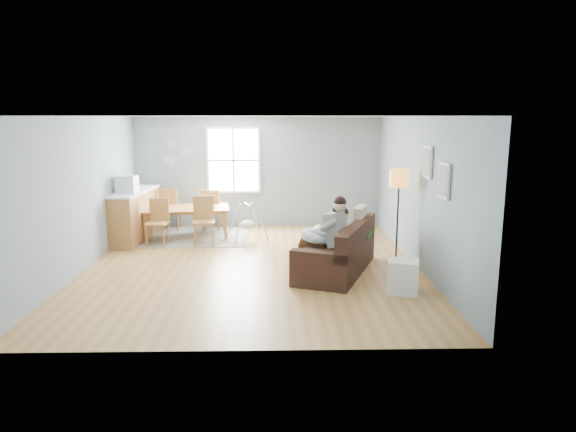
{
  "coord_description": "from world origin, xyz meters",
  "views": [
    {
      "loc": [
        0.45,
        -9.1,
        2.69
      ],
      "look_at": [
        0.65,
        -0.37,
        1.0
      ],
      "focal_mm": 32.0,
      "sensor_mm": 36.0,
      "label": 1
    }
  ],
  "objects_px": {
    "chair_ne": "(211,207)",
    "baby_swing": "(248,224)",
    "father": "(327,233)",
    "storage_cube": "(402,277)",
    "floor_lamp": "(399,186)",
    "chair_se": "(204,217)",
    "sofa": "(339,254)",
    "dining_table": "(187,222)",
    "toddler": "(338,227)",
    "chair_nw": "(170,206)",
    "monitor": "(127,184)",
    "chair_sw": "(158,219)",
    "counter": "(134,215)"
  },
  "relations": [
    {
      "from": "chair_se",
      "to": "baby_swing",
      "type": "relative_size",
      "value": 1.01
    },
    {
      "from": "dining_table",
      "to": "chair_sw",
      "type": "relative_size",
      "value": 1.95
    },
    {
      "from": "sofa",
      "to": "dining_table",
      "type": "relative_size",
      "value": 1.25
    },
    {
      "from": "chair_nw",
      "to": "monitor",
      "type": "bearing_deg",
      "value": -115.39
    },
    {
      "from": "monitor",
      "to": "chair_ne",
      "type": "bearing_deg",
      "value": 39.18
    },
    {
      "from": "chair_nw",
      "to": "storage_cube",
      "type": "bearing_deg",
      "value": -45.21
    },
    {
      "from": "chair_sw",
      "to": "chair_se",
      "type": "bearing_deg",
      "value": 0.77
    },
    {
      "from": "sofa",
      "to": "chair_se",
      "type": "xyz_separation_m",
      "value": [
        -2.66,
        2.09,
        0.28
      ]
    },
    {
      "from": "dining_table",
      "to": "counter",
      "type": "bearing_deg",
      "value": -175.32
    },
    {
      "from": "floor_lamp",
      "to": "chair_nw",
      "type": "height_order",
      "value": "floor_lamp"
    },
    {
      "from": "floor_lamp",
      "to": "chair_se",
      "type": "height_order",
      "value": "floor_lamp"
    },
    {
      "from": "chair_nw",
      "to": "chair_sw",
      "type": "bearing_deg",
      "value": -88.95
    },
    {
      "from": "sofa",
      "to": "chair_ne",
      "type": "relative_size",
      "value": 2.41
    },
    {
      "from": "chair_se",
      "to": "monitor",
      "type": "relative_size",
      "value": 2.49
    },
    {
      "from": "sofa",
      "to": "floor_lamp",
      "type": "relative_size",
      "value": 1.36
    },
    {
      "from": "sofa",
      "to": "father",
      "type": "distance_m",
      "value": 0.56
    },
    {
      "from": "father",
      "to": "monitor",
      "type": "distance_m",
      "value": 4.69
    },
    {
      "from": "monitor",
      "to": "baby_swing",
      "type": "bearing_deg",
      "value": 5.93
    },
    {
      "from": "chair_ne",
      "to": "baby_swing",
      "type": "height_order",
      "value": "chair_ne"
    },
    {
      "from": "father",
      "to": "storage_cube",
      "type": "height_order",
      "value": "father"
    },
    {
      "from": "toddler",
      "to": "father",
      "type": "bearing_deg",
      "value": -117.85
    },
    {
      "from": "sofa",
      "to": "baby_swing",
      "type": "distance_m",
      "value": 2.96
    },
    {
      "from": "father",
      "to": "baby_swing",
      "type": "bearing_deg",
      "value": 119.57
    },
    {
      "from": "floor_lamp",
      "to": "chair_sw",
      "type": "height_order",
      "value": "floor_lamp"
    },
    {
      "from": "floor_lamp",
      "to": "storage_cube",
      "type": "relative_size",
      "value": 3.18
    },
    {
      "from": "chair_se",
      "to": "counter",
      "type": "relative_size",
      "value": 0.51
    },
    {
      "from": "floor_lamp",
      "to": "monitor",
      "type": "height_order",
      "value": "floor_lamp"
    },
    {
      "from": "chair_nw",
      "to": "chair_se",
      "type": "bearing_deg",
      "value": -53.36
    },
    {
      "from": "baby_swing",
      "to": "sofa",
      "type": "bearing_deg",
      "value": -54.0
    },
    {
      "from": "sofa",
      "to": "baby_swing",
      "type": "height_order",
      "value": "sofa"
    },
    {
      "from": "father",
      "to": "chair_se",
      "type": "xyz_separation_m",
      "value": [
        -2.42,
        2.33,
        -0.16
      ]
    },
    {
      "from": "monitor",
      "to": "counter",
      "type": "bearing_deg",
      "value": 88.24
    },
    {
      "from": "father",
      "to": "storage_cube",
      "type": "bearing_deg",
      "value": -38.45
    },
    {
      "from": "floor_lamp",
      "to": "dining_table",
      "type": "bearing_deg",
      "value": 151.72
    },
    {
      "from": "toddler",
      "to": "chair_ne",
      "type": "relative_size",
      "value": 0.88
    },
    {
      "from": "baby_swing",
      "to": "floor_lamp",
      "type": "bearing_deg",
      "value": -34.06
    },
    {
      "from": "father",
      "to": "chair_se",
      "type": "height_order",
      "value": "father"
    },
    {
      "from": "baby_swing",
      "to": "counter",
      "type": "bearing_deg",
      "value": 177.37
    },
    {
      "from": "chair_ne",
      "to": "baby_swing",
      "type": "bearing_deg",
      "value": -48.25
    },
    {
      "from": "sofa",
      "to": "storage_cube",
      "type": "distance_m",
      "value": 1.4
    },
    {
      "from": "storage_cube",
      "to": "toddler",
      "type": "bearing_deg",
      "value": 122.53
    },
    {
      "from": "sofa",
      "to": "dining_table",
      "type": "xyz_separation_m",
      "value": [
        -3.15,
        2.76,
        0.02
      ]
    },
    {
      "from": "toddler",
      "to": "chair_se",
      "type": "distance_m",
      "value": 3.26
    },
    {
      "from": "dining_table",
      "to": "chair_ne",
      "type": "distance_m",
      "value": 0.86
    },
    {
      "from": "chair_se",
      "to": "sofa",
      "type": "bearing_deg",
      "value": -38.21
    },
    {
      "from": "chair_sw",
      "to": "chair_se",
      "type": "distance_m",
      "value": 0.96
    },
    {
      "from": "storage_cube",
      "to": "chair_nw",
      "type": "bearing_deg",
      "value": 134.79
    },
    {
      "from": "dining_table",
      "to": "sofa",
      "type": "bearing_deg",
      "value": -49.18
    },
    {
      "from": "sofa",
      "to": "chair_ne",
      "type": "xyz_separation_m",
      "value": [
        -2.67,
        3.43,
        0.26
      ]
    },
    {
      "from": "chair_ne",
      "to": "chair_se",
      "type": "bearing_deg",
      "value": -89.77
    }
  ]
}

